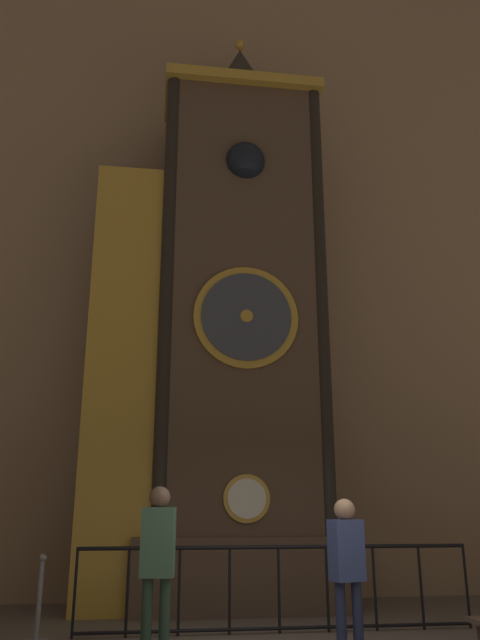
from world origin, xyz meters
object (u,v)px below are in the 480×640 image
(visitor_near, at_px, (158,554))
(visitor_far, at_px, (347,560))
(clock_tower, at_px, (218,329))
(stanchion_post, at_px, (38,613))

(visitor_near, bearing_deg, visitor_far, 8.09)
(clock_tower, height_order, visitor_far, clock_tower)
(clock_tower, xyz_separation_m, visitor_far, (1.05, -3.51, -3.53))
(visitor_far, xyz_separation_m, stanchion_post, (-3.38, 1.46, -0.66))
(clock_tower, distance_m, stanchion_post, 5.21)
(visitor_near, xyz_separation_m, visitor_far, (2.01, -0.04, -0.08))
(clock_tower, relative_size, stanchion_post, 10.90)
(visitor_near, height_order, visitor_far, visitor_near)
(visitor_near, xyz_separation_m, stanchion_post, (-1.37, 1.42, -0.74))
(visitor_far, bearing_deg, stanchion_post, 141.91)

